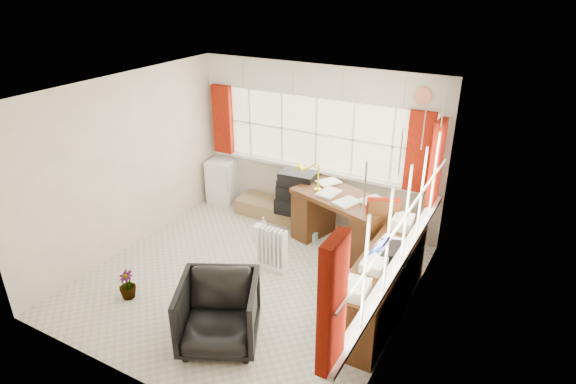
% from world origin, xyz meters
% --- Properties ---
extents(ground, '(4.00, 4.00, 0.00)m').
position_xyz_m(ground, '(0.00, 0.00, 0.00)').
color(ground, beige).
rests_on(ground, ground).
extents(room_walls, '(4.00, 4.00, 4.00)m').
position_xyz_m(room_walls, '(0.00, 0.00, 1.50)').
color(room_walls, beige).
rests_on(room_walls, ground).
extents(window_back, '(3.70, 0.12, 3.60)m').
position_xyz_m(window_back, '(0.00, 1.94, 0.95)').
color(window_back, '#FBF4C7').
rests_on(window_back, room_walls).
extents(window_right, '(0.12, 3.70, 3.60)m').
position_xyz_m(window_right, '(1.94, 0.00, 0.95)').
color(window_right, '#FBF4C7').
rests_on(window_right, room_walls).
extents(curtains, '(3.83, 3.83, 1.15)m').
position_xyz_m(curtains, '(0.92, 0.93, 1.46)').
color(curtains, '#932008').
rests_on(curtains, room_walls).
extents(overhead_cabinets, '(3.98, 3.98, 0.48)m').
position_xyz_m(overhead_cabinets, '(0.98, 0.98, 2.25)').
color(overhead_cabinets, silver).
rests_on(overhead_cabinets, room_walls).
extents(desk, '(1.60, 1.12, 0.87)m').
position_xyz_m(desk, '(0.75, 1.31, 0.46)').
color(desk, '#4D2A12').
rests_on(desk, ground).
extents(desk_lamp, '(0.18, 0.16, 0.43)m').
position_xyz_m(desk_lamp, '(0.35, 1.34, 1.13)').
color(desk_lamp, yellow).
rests_on(desk_lamp, desk).
extents(task_chair, '(0.58, 0.60, 1.06)m').
position_xyz_m(task_chair, '(1.45, 0.98, 0.56)').
color(task_chair, black).
rests_on(task_chair, ground).
extents(office_chair, '(1.12, 1.13, 0.77)m').
position_xyz_m(office_chair, '(0.37, -1.15, 0.39)').
color(office_chair, black).
rests_on(office_chair, ground).
extents(radiator, '(0.42, 0.17, 0.63)m').
position_xyz_m(radiator, '(0.16, 0.33, 0.26)').
color(radiator, white).
rests_on(radiator, ground).
extents(credenza, '(0.50, 2.00, 0.85)m').
position_xyz_m(credenza, '(1.73, 0.20, 0.39)').
color(credenza, '#4D2A12').
rests_on(credenza, ground).
extents(file_tray, '(0.39, 0.45, 0.13)m').
position_xyz_m(file_tray, '(1.81, 0.25, 0.81)').
color(file_tray, black).
rests_on(file_tray, credenza).
extents(tv_bench, '(1.40, 0.50, 0.25)m').
position_xyz_m(tv_bench, '(-0.55, 1.72, 0.12)').
color(tv_bench, olive).
rests_on(tv_bench, ground).
extents(crt_tv, '(0.65, 0.61, 0.54)m').
position_xyz_m(crt_tv, '(-0.15, 1.73, 0.52)').
color(crt_tv, black).
rests_on(crt_tv, tv_bench).
extents(hifi_stack, '(0.68, 0.46, 0.68)m').
position_xyz_m(hifi_stack, '(-0.11, 1.59, 0.57)').
color(hifi_stack, black).
rests_on(hifi_stack, tv_bench).
extents(mini_fridge, '(0.52, 0.52, 0.76)m').
position_xyz_m(mini_fridge, '(-1.71, 1.80, 0.38)').
color(mini_fridge, white).
rests_on(mini_fridge, ground).
extents(spray_bottle_a, '(0.12, 0.12, 0.30)m').
position_xyz_m(spray_bottle_a, '(-0.45, 1.11, 0.15)').
color(spray_bottle_a, white).
rests_on(spray_bottle_a, ground).
extents(spray_bottle_b, '(0.10, 0.10, 0.21)m').
position_xyz_m(spray_bottle_b, '(0.32, 1.29, 0.11)').
color(spray_bottle_b, '#85C7BB').
rests_on(spray_bottle_b, ground).
extents(flower_vase, '(0.25, 0.25, 0.38)m').
position_xyz_m(flower_vase, '(-1.10, -1.06, 0.19)').
color(flower_vase, black).
rests_on(flower_vase, ground).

